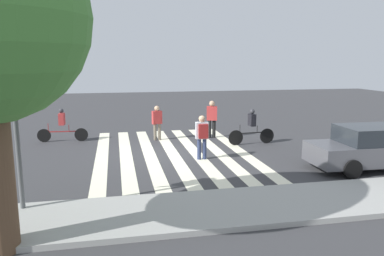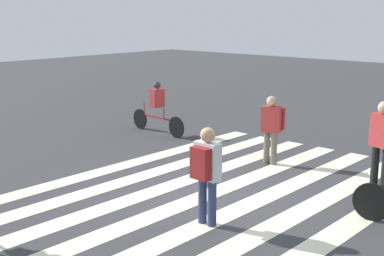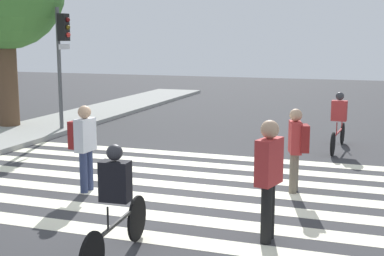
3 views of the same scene
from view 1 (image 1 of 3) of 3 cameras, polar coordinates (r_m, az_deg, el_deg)
name	(u,v)px [view 1 (image 1 of 3)]	position (r m, az deg, el deg)	size (l,w,h in m)	color
ground_plane	(172,153)	(15.63, -3.00, -3.85)	(60.00, 60.00, 0.00)	#38383A
sidewalk_curb	(210,209)	(9.78, 2.70, -12.30)	(36.00, 2.50, 0.14)	#9E9E99
crosswalk_stripes	(172,153)	(15.63, -3.00, -3.83)	(6.23, 10.00, 0.01)	#F2EDCC
traffic_light	(16,104)	(10.11, -25.29, 3.36)	(0.60, 0.50, 3.96)	#515456
pedestrian_adult_yellow_jacket	(202,134)	(14.42, 1.57, -0.93)	(0.49, 0.41, 1.73)	navy
pedestrian_adult_blue_shirt	(212,117)	(18.54, 3.05, 1.70)	(0.56, 0.36, 1.85)	black
pedestrian_adult_tall_backpack	(157,120)	(18.09, -5.33, 1.23)	(0.50, 0.47, 1.67)	#6B6051
cyclist_far_lane	(252,126)	(17.29, 9.10, 0.36)	(2.25, 0.42, 1.64)	black
cyclist_mid_street	(62,124)	(18.66, -19.19, 0.62)	(2.33, 0.42, 1.59)	black
car_parked_silver_sedan	(376,147)	(14.75, 26.22, -2.66)	(4.75, 2.01, 1.55)	#4C4C51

